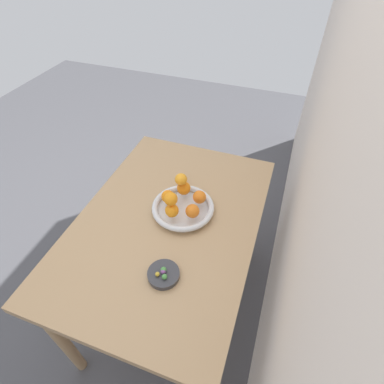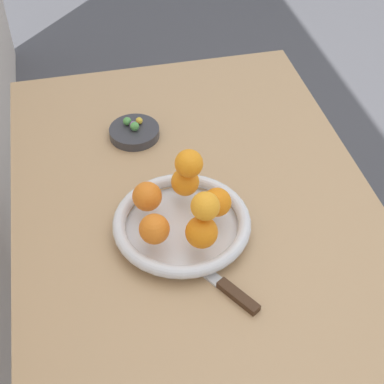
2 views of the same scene
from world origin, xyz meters
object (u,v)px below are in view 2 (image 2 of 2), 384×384
at_px(orange_3, 202,232).
at_px(candy_ball_3, 134,125).
at_px(candy_ball_0, 139,121).
at_px(orange_1, 147,196).
at_px(dining_table, 196,232).
at_px(orange_4, 217,202).
at_px(orange_2, 154,229).
at_px(knife, 214,277).
at_px(orange_5, 205,206).
at_px(orange_6, 189,163).
at_px(candy_ball_1, 127,121).
at_px(candy_dish, 134,132).
at_px(candy_ball_2, 135,126).
at_px(fruit_bowl, 182,224).
at_px(orange_0, 186,183).

distance_m(orange_3, candy_ball_3, 0.40).
bearing_deg(candy_ball_0, orange_1, 174.51).
bearing_deg(dining_table, orange_4, -160.93).
distance_m(orange_1, orange_2, 0.09).
bearing_deg(orange_4, orange_3, 146.33).
height_order(orange_3, knife, orange_3).
bearing_deg(candy_ball_3, orange_5, -168.67).
height_order(orange_6, candy_ball_1, orange_6).
bearing_deg(candy_ball_0, orange_6, -168.14).
bearing_deg(orange_2, candy_dish, -2.25).
relative_size(orange_3, candy_ball_0, 3.68).
relative_size(dining_table, candy_dish, 9.31).
height_order(orange_2, orange_6, orange_6).
xyz_separation_m(dining_table, candy_ball_1, (0.27, 0.10, 0.12)).
xyz_separation_m(candy_dish, candy_ball_3, (0.00, 0.00, 0.02)).
distance_m(dining_table, candy_ball_1, 0.32).
distance_m(orange_4, candy_ball_2, 0.34).
bearing_deg(orange_1, orange_6, -80.01).
relative_size(dining_table, orange_4, 19.22).
bearing_deg(orange_5, candy_ball_0, 8.73).
xyz_separation_m(orange_5, candy_ball_3, (0.39, 0.08, -0.10)).
distance_m(orange_2, candy_ball_2, 0.36).
xyz_separation_m(candy_dish, orange_4, (-0.32, -0.12, 0.06)).
distance_m(candy_dish, candy_ball_3, 0.02).
bearing_deg(orange_6, dining_table, -60.95).
xyz_separation_m(orange_5, candy_ball_0, (0.40, 0.06, -0.10)).
distance_m(orange_2, orange_4, 0.14).
distance_m(candy_ball_2, knife, 0.45).
bearing_deg(knife, orange_6, 1.46).
xyz_separation_m(candy_dish, orange_2, (-0.37, 0.01, 0.06)).
bearing_deg(orange_3, orange_5, -42.65).
bearing_deg(fruit_bowl, orange_2, 125.45).
relative_size(candy_dish, orange_0, 2.06).
distance_m(dining_table, knife, 0.22).
distance_m(candy_ball_3, knife, 0.46).
bearing_deg(fruit_bowl, candy_ball_3, 8.21).
relative_size(orange_0, orange_2, 0.99).
xyz_separation_m(orange_0, orange_2, (-0.11, 0.08, 0.00)).
distance_m(orange_5, knife, 0.14).
height_order(candy_dish, knife, candy_dish).
xyz_separation_m(orange_5, candy_ball_2, (0.38, 0.08, -0.10)).
bearing_deg(fruit_bowl, dining_table, -33.22).
height_order(candy_dish, candy_ball_0, candy_ball_0).
height_order(candy_dish, orange_1, orange_1).
xyz_separation_m(orange_0, orange_4, (-0.07, -0.05, -0.00)).
xyz_separation_m(orange_1, orange_3, (-0.12, -0.08, 0.00)).
bearing_deg(candy_ball_3, candy_ball_1, 34.85).
distance_m(orange_0, candy_ball_1, 0.29).
distance_m(orange_6, candy_ball_3, 0.29).
height_order(orange_0, knife, orange_0).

